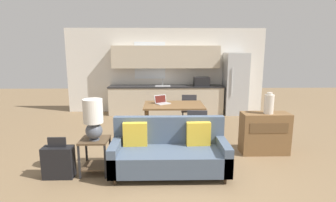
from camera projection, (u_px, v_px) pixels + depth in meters
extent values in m
plane|color=#7F6647|center=(170.00, 176.00, 4.26)|extent=(20.00, 20.00, 0.00)
cube|color=silver|center=(166.00, 71.00, 8.54)|extent=(6.40, 0.06, 2.70)
cube|color=white|center=(150.00, 60.00, 8.43)|extent=(0.98, 0.01, 1.17)
cube|color=beige|center=(166.00, 100.00, 8.39)|extent=(3.58, 0.62, 0.86)
cube|color=#232326|center=(166.00, 86.00, 8.30)|extent=(3.61, 0.65, 0.04)
cube|color=#B2B5B7|center=(163.00, 86.00, 8.25)|extent=(0.48, 0.36, 0.01)
cylinder|color=#B7BABC|center=(163.00, 82.00, 8.39)|extent=(0.02, 0.02, 0.24)
cube|color=beige|center=(166.00, 57.00, 8.26)|extent=(3.40, 0.34, 0.70)
cube|color=black|center=(202.00, 81.00, 8.25)|extent=(0.48, 0.36, 0.28)
cube|color=#B7BABC|center=(235.00, 84.00, 8.28)|extent=(0.69, 0.69, 1.93)
cylinder|color=silver|center=(232.00, 82.00, 7.90)|extent=(0.02, 0.02, 0.87)
cube|color=brown|center=(174.00, 105.00, 6.16)|extent=(1.40, 0.95, 0.04)
cylinder|color=brown|center=(146.00, 126.00, 5.81)|extent=(0.05, 0.05, 0.72)
cylinder|color=brown|center=(203.00, 125.00, 5.84)|extent=(0.05, 0.05, 0.72)
cylinder|color=brown|center=(148.00, 117.00, 6.62)|extent=(0.05, 0.05, 0.72)
cylinder|color=brown|center=(198.00, 116.00, 6.65)|extent=(0.05, 0.05, 0.72)
cylinder|color=#3D2D1E|center=(115.00, 181.00, 3.97)|extent=(0.05, 0.05, 0.10)
cylinder|color=#3D2D1E|center=(225.00, 180.00, 4.01)|extent=(0.05, 0.05, 0.10)
cylinder|color=#3D2D1E|center=(121.00, 164.00, 4.60)|extent=(0.05, 0.05, 0.10)
cylinder|color=#3D2D1E|center=(216.00, 163.00, 4.64)|extent=(0.05, 0.05, 0.10)
cube|color=#47566B|center=(170.00, 159.00, 4.27)|extent=(1.89, 0.80, 0.33)
cube|color=#47566B|center=(169.00, 139.00, 4.55)|extent=(1.89, 0.14, 0.80)
cube|color=#47566B|center=(116.00, 156.00, 4.23)|extent=(0.14, 0.80, 0.47)
cube|color=#47566B|center=(223.00, 155.00, 4.27)|extent=(0.14, 0.80, 0.47)
cube|color=gold|center=(135.00, 134.00, 4.38)|extent=(0.40, 0.13, 0.40)
cube|color=gold|center=(198.00, 134.00, 4.41)|extent=(0.41, 0.14, 0.40)
cube|color=brown|center=(95.00, 140.00, 4.26)|extent=(0.45, 0.45, 0.03)
cube|color=brown|center=(96.00, 165.00, 4.34)|extent=(0.40, 0.40, 0.02)
cube|color=#232326|center=(79.00, 162.00, 4.11)|extent=(0.03, 0.03, 0.56)
cube|color=#232326|center=(105.00, 162.00, 4.12)|extent=(0.03, 0.03, 0.56)
cube|color=#232326|center=(87.00, 152.00, 4.51)|extent=(0.03, 0.03, 0.56)
cube|color=#232326|center=(110.00, 152.00, 4.52)|extent=(0.03, 0.03, 0.56)
cylinder|color=#4C515B|center=(94.00, 139.00, 4.22)|extent=(0.16, 0.16, 0.02)
sphere|color=#4C515B|center=(94.00, 131.00, 4.19)|extent=(0.27, 0.27, 0.27)
cylinder|color=beige|center=(93.00, 111.00, 4.13)|extent=(0.31, 0.31, 0.38)
cube|color=brown|center=(265.00, 133.00, 5.14)|extent=(0.92, 0.39, 0.81)
cube|color=brown|center=(269.00, 128.00, 4.92)|extent=(0.73, 0.01, 0.20)
cylinder|color=beige|center=(269.00, 104.00, 4.99)|extent=(0.18, 0.18, 0.37)
cylinder|color=beige|center=(270.00, 94.00, 4.95)|extent=(0.10, 0.10, 0.04)
cube|color=#38383D|center=(189.00, 110.00, 6.94)|extent=(0.45, 0.45, 0.04)
cube|color=#38383D|center=(189.00, 101.00, 7.09)|extent=(0.40, 0.06, 0.36)
cylinder|color=black|center=(183.00, 120.00, 6.83)|extent=(0.03, 0.03, 0.43)
cylinder|color=black|center=(196.00, 120.00, 6.81)|extent=(0.03, 0.03, 0.43)
cylinder|color=black|center=(183.00, 117.00, 7.16)|extent=(0.03, 0.03, 0.43)
cylinder|color=black|center=(195.00, 117.00, 7.14)|extent=(0.03, 0.03, 0.43)
cube|color=#38383D|center=(197.00, 126.00, 5.48)|extent=(0.46, 0.46, 0.04)
cube|color=#38383D|center=(197.00, 119.00, 5.25)|extent=(0.40, 0.07, 0.36)
cylinder|color=black|center=(204.00, 134.00, 5.68)|extent=(0.03, 0.03, 0.43)
cylinder|color=black|center=(188.00, 134.00, 5.70)|extent=(0.03, 0.03, 0.43)
cylinder|color=black|center=(205.00, 140.00, 5.35)|extent=(0.03, 0.03, 0.43)
cylinder|color=black|center=(188.00, 139.00, 5.37)|extent=(0.03, 0.03, 0.43)
cube|color=#B7BABC|center=(163.00, 103.00, 6.22)|extent=(0.39, 0.36, 0.02)
cube|color=#B7BABC|center=(160.00, 99.00, 6.29)|extent=(0.30, 0.22, 0.20)
cube|color=#4C1914|center=(160.00, 99.00, 6.29)|extent=(0.26, 0.19, 0.17)
cube|color=black|center=(59.00, 162.00, 4.16)|extent=(0.47, 0.22, 0.51)
cube|color=black|center=(57.00, 142.00, 4.10)|extent=(0.28, 0.02, 0.16)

